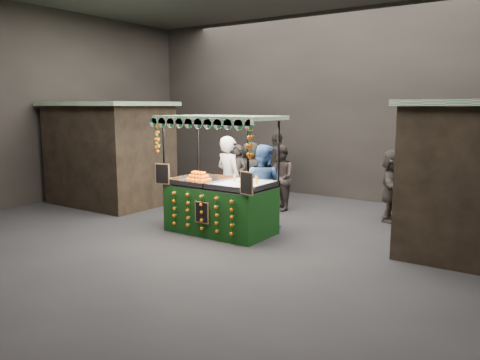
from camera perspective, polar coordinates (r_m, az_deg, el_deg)
The scene contains 12 objects.
ground at distance 9.14m, azimuth -1.84°, elevation -6.97°, with size 12.00×12.00×0.00m, color black.
market_hall at distance 8.83m, azimuth -1.96°, elevation 14.65°, with size 12.10×10.10×5.05m.
neighbour_stall_left at distance 12.61m, azimuth -15.42°, elevation 3.19°, with size 3.00×2.20×2.60m.
juice_stall at distance 9.34m, azimuth -2.42°, elevation -2.09°, with size 2.39×1.40×2.31m.
vendor_grey at distance 10.17m, azimuth -1.36°, elevation 0.06°, with size 0.77×0.60×1.87m.
vendor_blue at distance 9.72m, azimuth 2.72°, elevation -0.78°, with size 0.89×0.72×1.73m.
shopper_0 at distance 11.48m, azimuth -0.40°, elevation 0.35°, with size 0.62×0.45×1.58m.
shopper_1 at distance 11.39m, azimuth 4.87°, elevation 0.26°, with size 0.97×0.96×1.58m.
shopper_2 at distance 12.95m, azimuth 4.47°, elevation 1.78°, with size 1.13×0.87×1.79m.
shopper_3 at distance 11.99m, azimuth 23.01°, elevation -0.15°, with size 1.12×0.91×1.52m.
shopper_4 at distance 12.05m, azimuth 1.28°, elevation 0.81°, with size 0.86×0.64×1.60m.
shopper_5 at distance 10.80m, azimuth 17.82°, elevation -0.65°, with size 0.64×1.50×1.57m.
Camera 1 is at (5.22, -7.07, 2.51)m, focal length 35.41 mm.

